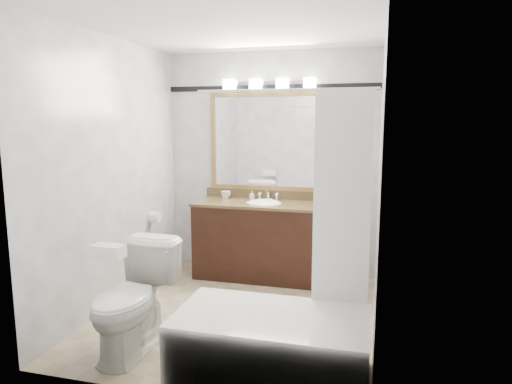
{
  "coord_description": "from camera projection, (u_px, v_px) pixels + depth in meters",
  "views": [
    {
      "loc": [
        1.17,
        -3.75,
        1.74
      ],
      "look_at": [
        0.09,
        0.35,
        1.07
      ],
      "focal_mm": 32.0,
      "sensor_mm": 36.0,
      "label": 1
    }
  ],
  "objects": [
    {
      "name": "room",
      "position": [
        236.0,
        178.0,
        3.95
      ],
      "size": [
        2.42,
        2.62,
        2.52
      ],
      "color": "tan",
      "rests_on": "ground"
    },
    {
      "name": "vanity",
      "position": [
        264.0,
        239.0,
        5.05
      ],
      "size": [
        1.53,
        0.58,
        0.97
      ],
      "color": "black",
      "rests_on": "ground"
    },
    {
      "name": "mirror",
      "position": [
        270.0,
        142.0,
        5.14
      ],
      "size": [
        1.4,
        0.04,
        1.1
      ],
      "color": "olive",
      "rests_on": "room"
    },
    {
      "name": "vanity_light_bar",
      "position": [
        269.0,
        84.0,
        4.98
      ],
      "size": [
        1.02,
        0.14,
        0.12
      ],
      "color": "silver",
      "rests_on": "room"
    },
    {
      "name": "accent_stripe",
      "position": [
        270.0,
        88.0,
        5.05
      ],
      "size": [
        2.4,
        0.01,
        0.06
      ],
      "primitive_type": "cube",
      "color": "black",
      "rests_on": "room"
    },
    {
      "name": "bathtub",
      "position": [
        275.0,
        337.0,
        3.1
      ],
      "size": [
        1.3,
        0.75,
        1.96
      ],
      "color": "white",
      "rests_on": "ground"
    },
    {
      "name": "tp_roll",
      "position": [
        155.0,
        217.0,
        4.96
      ],
      "size": [
        0.11,
        0.12,
        0.12
      ],
      "primitive_type": "cylinder",
      "rotation": [
        0.0,
        1.57,
        0.0
      ],
      "color": "white",
      "rests_on": "room"
    },
    {
      "name": "toilet",
      "position": [
        133.0,
        299.0,
        3.42
      ],
      "size": [
        0.49,
        0.82,
        0.82
      ],
      "primitive_type": "imported",
      "rotation": [
        0.0,
        0.0,
        -0.03
      ],
      "color": "white",
      "rests_on": "ground"
    },
    {
      "name": "tissue_box",
      "position": [
        108.0,
        251.0,
        3.08
      ],
      "size": [
        0.22,
        0.12,
        0.09
      ],
      "primitive_type": "cube",
      "rotation": [
        0.0,
        0.0,
        -0.03
      ],
      "color": "white",
      "rests_on": "toilet"
    },
    {
      "name": "coffee_maker",
      "position": [
        321.0,
        190.0,
        4.78
      ],
      "size": [
        0.17,
        0.21,
        0.32
      ],
      "rotation": [
        0.0,
        0.0,
        0.3
      ],
      "color": "black",
      "rests_on": "vanity"
    },
    {
      "name": "cup_left",
      "position": [
        226.0,
        194.0,
        5.29
      ],
      "size": [
        0.12,
        0.12,
        0.08
      ],
      "primitive_type": "imported",
      "rotation": [
        0.0,
        0.0,
        -0.15
      ],
      "color": "white",
      "rests_on": "vanity"
    },
    {
      "name": "cup_right",
      "position": [
        225.0,
        195.0,
        5.25
      ],
      "size": [
        0.12,
        0.12,
        0.09
      ],
      "primitive_type": "imported",
      "rotation": [
        0.0,
        0.0,
        -0.35
      ],
      "color": "white",
      "rests_on": "vanity"
    },
    {
      "name": "soap_bottle_a",
      "position": [
        252.0,
        195.0,
        5.16
      ],
      "size": [
        0.06,
        0.06,
        0.1
      ],
      "primitive_type": "imported",
      "rotation": [
        0.0,
        0.0,
        0.36
      ],
      "color": "white",
      "rests_on": "vanity"
    },
    {
      "name": "soap_bar",
      "position": [
        269.0,
        200.0,
        5.09
      ],
      "size": [
        0.09,
        0.07,
        0.02
      ],
      "primitive_type": "cube",
      "rotation": [
        0.0,
        0.0,
        0.28
      ],
      "color": "beige",
      "rests_on": "vanity"
    }
  ]
}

